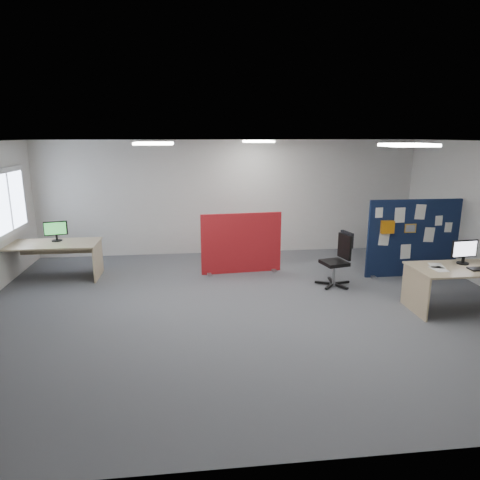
{
  "coord_description": "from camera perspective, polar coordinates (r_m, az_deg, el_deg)",
  "views": [
    {
      "loc": [
        -0.93,
        -6.6,
        2.8
      ],
      "look_at": [
        -0.09,
        0.67,
        1.0
      ],
      "focal_mm": 32.0,
      "sensor_mm": 36.0,
      "label": 1
    }
  ],
  "objects": [
    {
      "name": "office_chair",
      "position": [
        8.3,
        13.12,
        -2.08
      ],
      "size": [
        0.68,
        0.66,
        1.02
      ],
      "rotation": [
        0.0,
        0.0,
        0.23
      ],
      "color": "black",
      "rests_on": "floor"
    },
    {
      "name": "desk_papers",
      "position": [
        7.7,
        27.42,
        -3.37
      ],
      "size": [
        1.3,
        0.71,
        0.0
      ],
      "color": "white",
      "rests_on": "main_desk"
    },
    {
      "name": "red_divider",
      "position": [
        8.82,
        0.19,
        -0.51
      ],
      "size": [
        1.67,
        0.3,
        1.26
      ],
      "rotation": [
        0.0,
        0.0,
        0.08
      ],
      "color": "maroon",
      "rests_on": "floor"
    },
    {
      "name": "wall_front",
      "position": [
        3.55,
        9.38,
        -10.52
      ],
      "size": [
        9.0,
        0.02,
        2.7
      ],
      "primitive_type": "cube",
      "color": "silver",
      "rests_on": "floor"
    },
    {
      "name": "floor",
      "position": [
        7.23,
        1.37,
        -8.97
      ],
      "size": [
        9.0,
        9.0,
        0.0
      ],
      "primitive_type": "plane",
      "color": "#53565B",
      "rests_on": "ground"
    },
    {
      "name": "ceiling_lights",
      "position": [
        7.38,
        3.39,
        12.78
      ],
      "size": [
        4.1,
        4.1,
        0.04
      ],
      "color": "white",
      "rests_on": "ceiling"
    },
    {
      "name": "wall_back",
      "position": [
        10.25,
        -1.28,
        5.68
      ],
      "size": [
        9.0,
        0.02,
        2.7
      ],
      "primitive_type": "cube",
      "color": "silver",
      "rests_on": "floor"
    },
    {
      "name": "navy_divider",
      "position": [
        9.25,
        21.98,
        0.24
      ],
      "size": [
        1.91,
        0.3,
        1.57
      ],
      "color": "#0E1936",
      "rests_on": "floor"
    },
    {
      "name": "second_desk",
      "position": [
        9.28,
        -23.58,
        -1.34
      ],
      "size": [
        1.75,
        0.88,
        0.73
      ],
      "color": "tan",
      "rests_on": "floor"
    },
    {
      "name": "monitor_second",
      "position": [
        9.3,
        -23.34,
        1.2
      ],
      "size": [
        0.44,
        0.2,
        0.4
      ],
      "rotation": [
        0.0,
        0.0,
        0.23
      ],
      "color": "black",
      "rests_on": "second_desk"
    },
    {
      "name": "ceiling",
      "position": [
        6.67,
        1.5,
        12.95
      ],
      "size": [
        9.0,
        7.0,
        0.02
      ],
      "primitive_type": "cube",
      "color": "white",
      "rests_on": "wall_back"
    },
    {
      "name": "window",
      "position": [
        9.38,
        -28.53,
        4.48
      ],
      "size": [
        0.06,
        1.7,
        1.3
      ],
      "color": "white",
      "rests_on": "wall_left"
    },
    {
      "name": "main_desk",
      "position": [
        7.95,
        28.43,
        -4.2
      ],
      "size": [
        1.99,
        0.89,
        0.73
      ],
      "color": "tan",
      "rests_on": "floor"
    },
    {
      "name": "monitor_main",
      "position": [
        7.93,
        27.73,
        -1.27
      ],
      "size": [
        0.46,
        0.19,
        0.4
      ],
      "rotation": [
        0.0,
        0.0,
        0.1
      ],
      "color": "black",
      "rests_on": "main_desk"
    }
  ]
}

